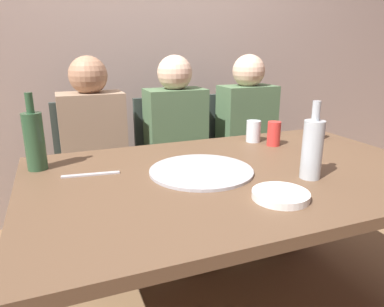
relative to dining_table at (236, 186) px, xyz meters
The scene contains 16 objects.
back_wall 1.52m from the dining_table, 90.00° to the left, with size 6.00×0.10×2.60m, color gray.
dining_table is the anchor object (origin of this frame).
pizza_tray 0.16m from the dining_table, 164.91° to the left, with size 0.41×0.41×0.01m, color #ADADB2.
wine_bottle 0.83m from the dining_table, 156.94° to the left, with size 0.08×0.08×0.31m.
beer_bottle 0.34m from the dining_table, 37.35° to the right, with size 0.08×0.08×0.29m.
tumbler_far 0.50m from the dining_table, 51.14° to the left, with size 0.08×0.08×0.11m, color silver.
wine_glass 0.74m from the dining_table, 24.42° to the left, with size 0.07×0.07×0.10m, color beige.
soda_can 0.47m from the dining_table, 37.25° to the left, with size 0.07×0.07×0.12m, color red.
plate_stack 0.30m from the dining_table, 88.89° to the right, with size 0.19×0.19×0.02m, color white.
table_knife 0.58m from the dining_table, 163.41° to the left, with size 0.22×0.02×0.01m, color #B7B7BC.
chair_left 1.04m from the dining_table, 116.90° to the left, with size 0.44×0.44×0.90m.
chair_middle 0.93m from the dining_table, 87.78° to the left, with size 0.44×0.44×0.90m.
chair_right 1.07m from the dining_table, 59.44° to the left, with size 0.44×0.44×0.90m.
guest_in_sweater 0.89m from the dining_table, 121.29° to the left, with size 0.36×0.56×1.17m.
guest_in_beanie 0.77m from the dining_table, 87.34° to the left, with size 0.36×0.56×1.17m.
guest_by_wall 0.94m from the dining_table, 54.72° to the left, with size 0.36×0.56×1.17m.
Camera 1 is at (-0.66, -1.18, 1.21)m, focal length 32.93 mm.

